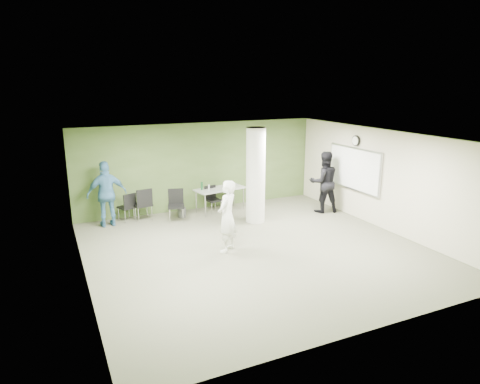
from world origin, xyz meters
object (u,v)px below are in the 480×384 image
folding_table (219,190)px  chair_back_left (143,202)px  woman_white (227,216)px  man_blue (107,194)px  man_black (324,182)px

folding_table → chair_back_left: folding_table is taller
woman_white → man_blue: (-2.37, 3.17, 0.06)m
woman_white → man_blue: 3.96m
chair_back_left → man_blue: 1.08m
man_black → man_blue: bearing=1.2°
folding_table → woman_white: 3.36m
man_blue → folding_table: bearing=177.5°
chair_back_left → folding_table: bearing=172.4°
folding_table → man_black: man_black is taller
folding_table → man_blue: size_ratio=0.90×
folding_table → man_black: 3.32m
man_black → folding_table: bearing=-12.0°
man_blue → chair_back_left: bearing=178.1°
woman_white → man_black: man_black is taller
woman_white → man_black: size_ratio=0.91×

